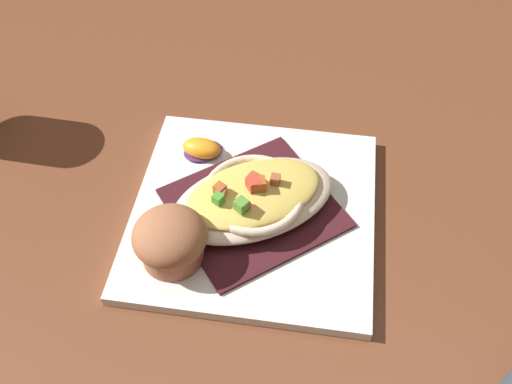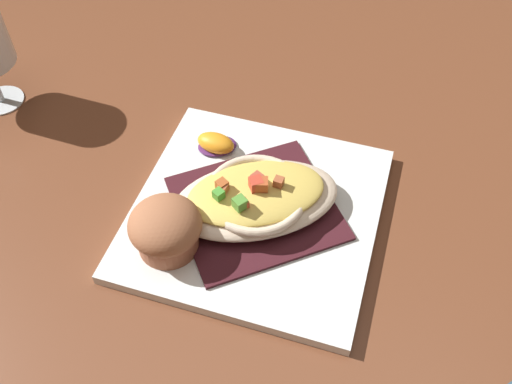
% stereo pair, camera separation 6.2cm
% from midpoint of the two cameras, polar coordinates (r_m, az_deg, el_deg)
% --- Properties ---
extents(ground_plane, '(2.60, 2.60, 0.00)m').
position_cam_midpoint_polar(ground_plane, '(0.66, -2.71, -2.59)').
color(ground_plane, brown).
extents(square_plate, '(0.31, 0.31, 0.01)m').
position_cam_midpoint_polar(square_plate, '(0.65, -2.73, -2.23)').
color(square_plate, white).
rests_on(square_plate, ground_plane).
extents(folded_napkin, '(0.23, 0.22, 0.00)m').
position_cam_midpoint_polar(folded_napkin, '(0.65, -2.76, -1.75)').
color(folded_napkin, '#3E171E').
rests_on(folded_napkin, square_plate).
extents(gratin_dish, '(0.22, 0.17, 0.05)m').
position_cam_midpoint_polar(gratin_dish, '(0.63, -2.84, -0.63)').
color(gratin_dish, beige).
rests_on(gratin_dish, folded_napkin).
extents(muffin, '(0.08, 0.08, 0.06)m').
position_cam_midpoint_polar(muffin, '(0.60, -11.29, -4.88)').
color(muffin, '#A55E41').
rests_on(muffin, square_plate).
extents(orange_garnish, '(0.06, 0.05, 0.02)m').
position_cam_midpoint_polar(orange_garnish, '(0.70, -7.74, 4.15)').
color(orange_garnish, '#51275F').
rests_on(orange_garnish, square_plate).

